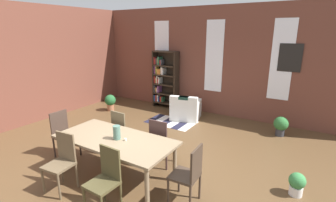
{
  "coord_description": "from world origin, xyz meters",
  "views": [
    {
      "loc": [
        2.73,
        -3.26,
        2.53
      ],
      "look_at": [
        -0.27,
        1.65,
        0.9
      ],
      "focal_mm": 26.42,
      "sensor_mm": 36.0,
      "label": 1
    }
  ],
  "objects_px": {
    "dining_chair_far_left": "(123,130)",
    "potted_plant_by_shelf": "(297,183)",
    "dining_table": "(115,142)",
    "potted_plant_window": "(281,125)",
    "dining_chair_near_left": "(62,160)",
    "vase_on_table": "(117,132)",
    "dining_chair_near_right": "(105,178)",
    "dining_chair_head_right": "(189,173)",
    "dining_chair_head_left": "(63,133)",
    "dining_chair_far_right": "(161,141)",
    "armchair_white": "(186,110)",
    "bookshelf_tall": "(164,79)",
    "potted_plant_corner": "(110,101)"
  },
  "relations": [
    {
      "from": "dining_chair_near_right",
      "to": "armchair_white",
      "type": "distance_m",
      "value": 4.15
    },
    {
      "from": "bookshelf_tall",
      "to": "armchair_white",
      "type": "height_order",
      "value": "bookshelf_tall"
    },
    {
      "from": "potted_plant_window",
      "to": "bookshelf_tall",
      "type": "bearing_deg",
      "value": 171.47
    },
    {
      "from": "dining_table",
      "to": "dining_chair_far_left",
      "type": "bearing_deg",
      "value": 123.74
    },
    {
      "from": "dining_chair_head_right",
      "to": "dining_chair_near_left",
      "type": "xyz_separation_m",
      "value": [
        -1.94,
        -0.73,
        0.0
      ]
    },
    {
      "from": "dining_chair_head_right",
      "to": "potted_plant_window",
      "type": "distance_m",
      "value": 3.56
    },
    {
      "from": "dining_chair_near_right",
      "to": "dining_chair_far_right",
      "type": "height_order",
      "value": "same"
    },
    {
      "from": "armchair_white",
      "to": "potted_plant_by_shelf",
      "type": "distance_m",
      "value": 3.89
    },
    {
      "from": "vase_on_table",
      "to": "dining_chair_near_right",
      "type": "distance_m",
      "value": 0.91
    },
    {
      "from": "dining_chair_far_right",
      "to": "potted_plant_by_shelf",
      "type": "xyz_separation_m",
      "value": [
        2.34,
        0.35,
        -0.31
      ]
    },
    {
      "from": "vase_on_table",
      "to": "dining_chair_near_left",
      "type": "relative_size",
      "value": 0.26
    },
    {
      "from": "bookshelf_tall",
      "to": "armchair_white",
      "type": "bearing_deg",
      "value": -30.17
    },
    {
      "from": "potted_plant_window",
      "to": "armchair_white",
      "type": "bearing_deg",
      "value": -177.11
    },
    {
      "from": "potted_plant_by_shelf",
      "to": "dining_chair_head_right",
      "type": "bearing_deg",
      "value": -142.06
    },
    {
      "from": "dining_chair_near_left",
      "to": "dining_chair_far_right",
      "type": "relative_size",
      "value": 1.0
    },
    {
      "from": "vase_on_table",
      "to": "dining_chair_far_right",
      "type": "distance_m",
      "value": 0.91
    },
    {
      "from": "dining_chair_far_right",
      "to": "potted_plant_corner",
      "type": "height_order",
      "value": "dining_chair_far_right"
    },
    {
      "from": "dining_chair_head_right",
      "to": "armchair_white",
      "type": "height_order",
      "value": "dining_chair_head_right"
    },
    {
      "from": "dining_chair_near_right",
      "to": "dining_table",
      "type": "bearing_deg",
      "value": 123.66
    },
    {
      "from": "dining_chair_head_left",
      "to": "potted_plant_window",
      "type": "distance_m",
      "value": 5.08
    },
    {
      "from": "potted_plant_window",
      "to": "dining_chair_near_left",
      "type": "bearing_deg",
      "value": -123.2
    },
    {
      "from": "vase_on_table",
      "to": "dining_chair_far_left",
      "type": "relative_size",
      "value": 0.26
    },
    {
      "from": "vase_on_table",
      "to": "dining_chair_far_left",
      "type": "height_order",
      "value": "vase_on_table"
    },
    {
      "from": "dining_chair_near_left",
      "to": "bookshelf_tall",
      "type": "distance_m",
      "value": 4.9
    },
    {
      "from": "dining_chair_far_left",
      "to": "dining_chair_far_right",
      "type": "xyz_separation_m",
      "value": [
        0.97,
        -0.0,
        0.0
      ]
    },
    {
      "from": "dining_chair_far_right",
      "to": "dining_chair_head_left",
      "type": "height_order",
      "value": "same"
    },
    {
      "from": "dining_table",
      "to": "dining_chair_near_left",
      "type": "xyz_separation_m",
      "value": [
        -0.49,
        -0.73,
        -0.15
      ]
    },
    {
      "from": "dining_chair_far_right",
      "to": "armchair_white",
      "type": "distance_m",
      "value": 2.74
    },
    {
      "from": "bookshelf_tall",
      "to": "potted_plant_by_shelf",
      "type": "bearing_deg",
      "value": -34.11
    },
    {
      "from": "dining_chair_head_left",
      "to": "potted_plant_corner",
      "type": "height_order",
      "value": "dining_chair_head_left"
    },
    {
      "from": "dining_chair_head_right",
      "to": "potted_plant_corner",
      "type": "relative_size",
      "value": 1.79
    },
    {
      "from": "dining_chair_head_left",
      "to": "potted_plant_window",
      "type": "relative_size",
      "value": 1.92
    },
    {
      "from": "dining_chair_head_right",
      "to": "potted_plant_by_shelf",
      "type": "xyz_separation_m",
      "value": [
        1.38,
        1.07,
        -0.31
      ]
    },
    {
      "from": "dining_chair_near_right",
      "to": "potted_plant_corner",
      "type": "xyz_separation_m",
      "value": [
        -3.3,
        3.47,
        -0.2
      ]
    },
    {
      "from": "bookshelf_tall",
      "to": "potted_plant_corner",
      "type": "distance_m",
      "value": 1.92
    },
    {
      "from": "potted_plant_window",
      "to": "dining_chair_far_right",
      "type": "bearing_deg",
      "value": -122.92
    },
    {
      "from": "armchair_white",
      "to": "dining_chair_far_right",
      "type": "bearing_deg",
      "value": -72.42
    },
    {
      "from": "dining_table",
      "to": "potted_plant_window",
      "type": "bearing_deg",
      "value": 56.94
    },
    {
      "from": "armchair_white",
      "to": "potted_plant_by_shelf",
      "type": "relative_size",
      "value": 2.53
    },
    {
      "from": "vase_on_table",
      "to": "dining_chair_near_left",
      "type": "xyz_separation_m",
      "value": [
        -0.54,
        -0.73,
        -0.34
      ]
    },
    {
      "from": "dining_table",
      "to": "dining_chair_far_left",
      "type": "relative_size",
      "value": 2.26
    },
    {
      "from": "dining_chair_head_right",
      "to": "dining_table",
      "type": "bearing_deg",
      "value": -179.88
    },
    {
      "from": "dining_table",
      "to": "dining_chair_near_right",
      "type": "bearing_deg",
      "value": -56.34
    },
    {
      "from": "potted_plant_window",
      "to": "potted_plant_corner",
      "type": "bearing_deg",
      "value": -171.86
    },
    {
      "from": "dining_chair_near_right",
      "to": "dining_chair_far_right",
      "type": "relative_size",
      "value": 1.0
    },
    {
      "from": "dining_table",
      "to": "dining_chair_head_left",
      "type": "distance_m",
      "value": 1.46
    },
    {
      "from": "vase_on_table",
      "to": "dining_chair_near_right",
      "type": "relative_size",
      "value": 0.26
    },
    {
      "from": "dining_chair_near_right",
      "to": "dining_chair_head_left",
      "type": "bearing_deg",
      "value": 159.24
    },
    {
      "from": "dining_chair_far_left",
      "to": "potted_plant_by_shelf",
      "type": "relative_size",
      "value": 2.47
    },
    {
      "from": "dining_chair_near_left",
      "to": "vase_on_table",
      "type": "bearing_deg",
      "value": 53.41
    }
  ]
}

